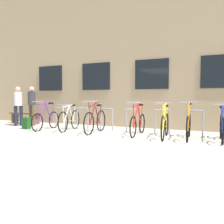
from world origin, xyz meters
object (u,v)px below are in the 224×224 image
(wooden_bench, at_px, (25,116))
(person_by_bench, at_px, (18,103))
(bicycle_white, at_px, (70,120))
(backpack, at_px, (26,123))
(person_browsing, at_px, (32,103))
(bicycle_blue, at_px, (222,127))
(bicycle_red, at_px, (138,123))
(bicycle_purple, at_px, (46,119))
(bicycle_yellow, at_px, (165,125))
(bicycle_maroon, at_px, (95,121))
(bicycle_orange, at_px, (189,125))

(wooden_bench, height_order, person_by_bench, person_by_bench)
(bicycle_white, relative_size, backpack, 3.94)
(person_browsing, bearing_deg, bicycle_blue, -4.54)
(bicycle_red, relative_size, bicycle_blue, 1.00)
(bicycle_purple, relative_size, bicycle_white, 0.98)
(bicycle_blue, distance_m, bicycle_yellow, 1.53)
(bicycle_maroon, bearing_deg, bicycle_blue, 1.94)
(wooden_bench, relative_size, person_by_bench, 0.97)
(bicycle_maroon, distance_m, bicycle_white, 1.14)
(wooden_bench, distance_m, person_by_bench, 0.99)
(bicycle_purple, bearing_deg, backpack, -167.76)
(bicycle_orange, xyz_separation_m, backpack, (-5.86, -0.31, -0.18))
(bicycle_yellow, height_order, backpack, bicycle_yellow)
(bicycle_yellow, xyz_separation_m, wooden_bench, (-6.62, 1.17, -0.03))
(wooden_bench, height_order, person_browsing, person_browsing)
(person_by_bench, bearing_deg, backpack, -31.26)
(bicycle_red, relative_size, person_by_bench, 1.07)
(wooden_bench, relative_size, backpack, 3.61)
(bicycle_red, relative_size, bicycle_orange, 1.01)
(person_browsing, bearing_deg, person_by_bench, -147.12)
(bicycle_yellow, relative_size, backpack, 4.06)
(bicycle_white, distance_m, person_by_bench, 2.86)
(bicycle_white, xyz_separation_m, bicycle_yellow, (3.49, -0.15, 0.00))
(person_by_bench, xyz_separation_m, backpack, (1.07, -0.65, -0.72))
(bicycle_red, bearing_deg, person_by_bench, 177.12)
(person_by_bench, bearing_deg, bicycle_orange, -2.85)
(bicycle_maroon, relative_size, wooden_bench, 1.10)
(bicycle_yellow, distance_m, backpack, 5.21)
(bicycle_maroon, relative_size, backpack, 3.98)
(bicycle_maroon, distance_m, person_browsing, 3.57)
(bicycle_yellow, distance_m, person_by_bench, 6.31)
(bicycle_purple, relative_size, bicycle_maroon, 0.97)
(person_by_bench, height_order, person_browsing, person_browsing)
(bicycle_purple, distance_m, wooden_bench, 2.52)
(bicycle_red, bearing_deg, bicycle_white, -179.46)
(bicycle_maroon, xyz_separation_m, bicycle_orange, (3.01, 0.07, -0.01))
(wooden_bench, bearing_deg, bicycle_purple, -28.45)
(bicycle_purple, height_order, bicycle_orange, bicycle_orange)
(bicycle_maroon, relative_size, person_by_bench, 1.07)
(bicycle_blue, bearing_deg, bicycle_yellow, -173.75)
(bicycle_purple, distance_m, bicycle_red, 3.51)
(bicycle_white, bearing_deg, bicycle_blue, 0.13)
(bicycle_white, relative_size, bicycle_yellow, 0.97)
(bicycle_maroon, height_order, person_by_bench, person_by_bench)
(person_browsing, xyz_separation_m, backpack, (0.61, -0.95, -0.73))
(bicycle_purple, relative_size, bicycle_red, 0.97)
(backpack, bearing_deg, bicycle_yellow, 5.03)
(bicycle_purple, bearing_deg, person_by_bench, 165.67)
(bicycle_purple, distance_m, bicycle_white, 0.94)
(bicycle_purple, bearing_deg, bicycle_red, 3.39)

